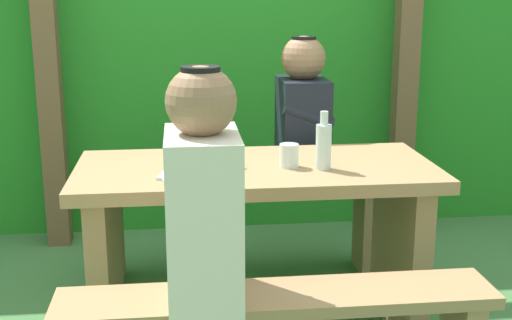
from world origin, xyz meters
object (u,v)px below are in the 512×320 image
object	(u,v)px
picnic_table	(256,221)
bottle_right	(324,145)
person_white_shirt	(203,195)
drinking_glass	(289,156)
bench_far	(242,212)
person_black_coat	(302,118)
bottle_left	(207,138)
cell_phone	(170,174)

from	to	relation	value
picnic_table	bottle_right	xyz separation A→B (m)	(0.25, -0.09, 0.32)
person_white_shirt	drinking_glass	size ratio (longest dim) A/B	7.95
bench_far	person_black_coat	xyz separation A→B (m)	(0.29, -0.00, 0.46)
drinking_glass	bottle_right	world-z (taller)	bottle_right
person_black_coat	drinking_glass	size ratio (longest dim) A/B	7.95
bench_far	bottle_left	world-z (taller)	bottle_left
drinking_glass	bottle_left	xyz separation A→B (m)	(-0.31, 0.12, 0.05)
person_black_coat	drinking_glass	distance (m)	0.66
bench_far	cell_phone	distance (m)	0.88
person_white_shirt	person_black_coat	xyz separation A→B (m)	(0.52, 1.19, 0.00)
picnic_table	cell_phone	bearing A→B (deg)	-160.15
bottle_left	cell_phone	size ratio (longest dim) A/B	1.77
bottle_left	bottle_right	bearing A→B (deg)	-20.57
picnic_table	bottle_right	bearing A→B (deg)	-19.52
picnic_table	bottle_left	world-z (taller)	bottle_left
bench_far	person_black_coat	size ratio (longest dim) A/B	1.95
picnic_table	person_black_coat	bearing A→B (deg)	63.89
picnic_table	bottle_right	size ratio (longest dim) A/B	6.26
bottle_left	person_white_shirt	bearing A→B (deg)	-93.56
person_white_shirt	bottle_left	xyz separation A→B (m)	(0.04, 0.67, 0.03)
picnic_table	person_black_coat	world-z (taller)	person_black_coat
picnic_table	person_black_coat	xyz separation A→B (m)	(0.29, 0.59, 0.30)
picnic_table	person_white_shirt	xyz separation A→B (m)	(-0.23, -0.59, 0.30)
picnic_table	bench_far	xyz separation A→B (m)	(0.00, 0.60, -0.16)
bottle_right	bottle_left	bearing A→B (deg)	159.43
person_white_shirt	cell_phone	xyz separation A→B (m)	(-0.10, 0.47, -0.06)
bench_far	cell_phone	bearing A→B (deg)	-114.83
bottle_right	cell_phone	bearing A→B (deg)	-176.86
bottle_left	person_black_coat	bearing A→B (deg)	47.36
drinking_glass	bottle_left	distance (m)	0.34
person_black_coat	cell_phone	world-z (taller)	person_black_coat
person_black_coat	bottle_right	bearing A→B (deg)	-93.62
person_white_shirt	drinking_glass	world-z (taller)	person_white_shirt
bench_far	drinking_glass	size ratio (longest dim) A/B	15.46
picnic_table	cell_phone	distance (m)	0.42
picnic_table	cell_phone	size ratio (longest dim) A/B	10.00
person_white_shirt	cell_phone	distance (m)	0.49
person_white_shirt	bottle_right	size ratio (longest dim) A/B	3.22
picnic_table	person_black_coat	size ratio (longest dim) A/B	1.95
person_black_coat	drinking_glass	xyz separation A→B (m)	(-0.17, -0.64, -0.02)
person_white_shirt	bottle_left	size ratio (longest dim) A/B	2.91
bench_far	person_white_shirt	world-z (taller)	person_white_shirt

